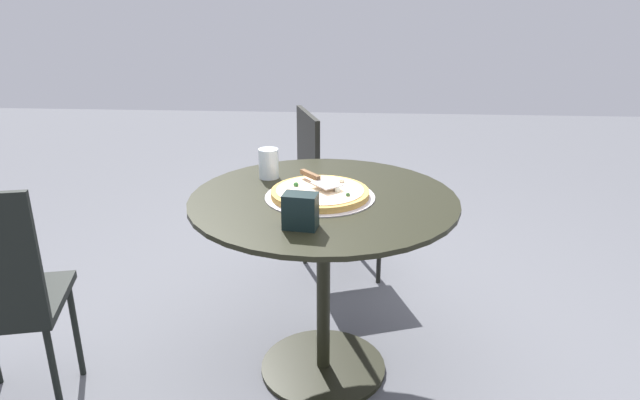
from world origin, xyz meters
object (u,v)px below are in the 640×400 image
Objects in this scene: patio_table at (323,242)px; patio_chair_near at (327,184)px; pizza_on_tray at (320,193)px; drinking_cup at (269,163)px; napkin_dispenser at (300,211)px; pizza_server at (318,179)px.

patio_table is 0.82m from patio_chair_near.
pizza_on_tray is at bearing -178.96° from patio_chair_near.
drinking_cup is 0.13× the size of patio_chair_near.
pizza_on_tray reaches higher than patio_table.
patio_chair_near reaches higher than napkin_dispenser.
drinking_cup reaches higher than napkin_dispenser.
patio_table is 8.60× the size of napkin_dispenser.
patio_table is at bearing -132.26° from drinking_cup.
napkin_dispenser is (-0.50, -0.18, -0.00)m from drinking_cup.
pizza_server is 1.69× the size of napkin_dispenser.
drinking_cup reaches higher than pizza_on_tray.
patio_table is 5.09× the size of pizza_server.
napkin_dispenser is at bearing 174.52° from pizza_server.
patio_chair_near is at bearing 1.93° from patio_table.
pizza_on_tray is 3.39× the size of drinking_cup.
drinking_cup is 0.71m from patio_chair_near.
patio_table is 0.38m from napkin_dispenser.
patio_chair_near is (0.82, 0.01, -0.24)m from pizza_on_tray.
pizza_on_tray is (0.00, 0.01, 0.19)m from patio_table.
pizza_server is (0.05, 0.02, 0.23)m from patio_table.
drinking_cup is at bearing 161.42° from patio_chair_near.
patio_chair_near is (0.77, 0.00, -0.28)m from pizza_server.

